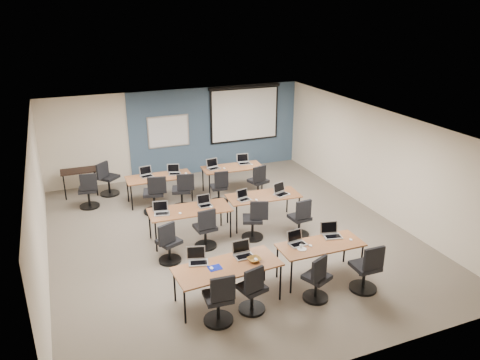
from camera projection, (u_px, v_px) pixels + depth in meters
name	position (u px, v px, depth m)	size (l,w,h in m)	color
floor	(230.00, 236.00, 11.00)	(8.00, 9.00, 0.02)	#6B6354
ceiling	(229.00, 124.00, 10.03)	(8.00, 9.00, 0.02)	white
wall_back	(178.00, 133.00, 14.40)	(8.00, 0.04, 2.70)	beige
wall_front	(343.00, 289.00, 6.62)	(8.00, 0.04, 2.70)	beige
wall_left	(38.00, 210.00, 9.11)	(0.04, 9.00, 2.70)	beige
wall_right	(376.00, 161.00, 11.92)	(0.04, 9.00, 2.70)	beige
blue_accent_panel	(216.00, 129.00, 14.82)	(5.50, 0.04, 2.70)	#3D5977
whiteboard	(169.00, 132.00, 14.20)	(1.28, 0.03, 0.98)	silver
projector_screen	(245.00, 111.00, 14.90)	(2.40, 0.10, 1.82)	black
training_table_front_left	(227.00, 268.00, 8.38)	(1.92, 0.80, 0.73)	brown
training_table_front_right	(320.00, 246.00, 9.13)	(1.69, 0.71, 0.73)	brown
training_table_mid_left	(190.00, 211.00, 10.65)	(1.86, 0.78, 0.73)	#946139
training_table_mid_right	(263.00, 197.00, 11.42)	(1.78, 0.74, 0.73)	#A37244
training_table_back_left	(159.00, 178.00, 12.63)	(1.76, 0.73, 0.73)	#A77F4A
training_table_back_right	(233.00, 169.00, 13.36)	(1.72, 0.72, 0.73)	#A46A42
laptop_0	(197.00, 259.00, 8.47)	(0.35, 0.30, 0.27)	#BEBEBE
mouse_0	(212.00, 268.00, 8.27)	(0.06, 0.10, 0.04)	white
task_chair_0	(219.00, 303.00, 7.87)	(0.52, 0.52, 1.00)	black
laptop_1	(243.00, 252.00, 8.69)	(0.35, 0.30, 0.27)	#AEAEB0
mouse_1	(256.00, 259.00, 8.55)	(0.07, 0.11, 0.04)	white
task_chair_1	(252.00, 293.00, 8.17)	(0.48, 0.48, 0.97)	black
laptop_2	(297.00, 241.00, 9.12)	(0.33, 0.28, 0.25)	#B3B3B3
mouse_2	(311.00, 246.00, 9.03)	(0.06, 0.10, 0.03)	white
task_chair_2	(317.00, 282.00, 8.49)	(0.51, 0.48, 0.96)	black
laptop_3	(331.00, 233.00, 9.42)	(0.36, 0.30, 0.27)	silver
mouse_3	(351.00, 240.00, 9.26)	(0.05, 0.09, 0.03)	white
task_chair_3	(366.00, 272.00, 8.77)	(0.53, 0.53, 1.01)	black
laptop_4	(161.00, 211.00, 10.42)	(0.34, 0.29, 0.26)	silver
mouse_4	(180.00, 213.00, 10.41)	(0.06, 0.10, 0.04)	white
task_chair_4	(169.00, 246.00, 9.73)	(0.51, 0.48, 0.97)	black
laptop_5	(205.00, 203.00, 10.81)	(0.31, 0.27, 0.24)	silver
mouse_5	(211.00, 207.00, 10.73)	(0.06, 0.10, 0.04)	white
task_chair_5	(206.00, 231.00, 10.32)	(0.50, 0.50, 0.98)	black
laptop_6	(244.00, 197.00, 11.14)	(0.30, 0.26, 0.23)	silver
mouse_6	(256.00, 200.00, 11.10)	(0.06, 0.10, 0.04)	white
task_chair_6	(254.00, 223.00, 10.71)	(0.53, 0.51, 0.99)	black
laptop_7	(281.00, 192.00, 11.45)	(0.36, 0.30, 0.27)	#B1B1B6
mouse_7	(289.00, 194.00, 11.45)	(0.06, 0.10, 0.03)	white
task_chair_7	(300.00, 221.00, 10.82)	(0.49, 0.49, 0.97)	black
laptop_8	(146.00, 174.00, 12.63)	(0.33, 0.28, 0.25)	#AAAAAA
mouse_8	(152.00, 179.00, 12.39)	(0.06, 0.10, 0.03)	white
task_chair_8	(155.00, 197.00, 12.02)	(0.58, 0.58, 1.05)	black
laptop_9	(174.00, 172.00, 12.80)	(0.33, 0.28, 0.25)	#AAAAAB
mouse_9	(186.00, 173.00, 12.82)	(0.06, 0.10, 0.04)	white
task_chair_9	(183.00, 194.00, 12.27)	(0.56, 0.55, 1.03)	black
laptop_10	(213.00, 166.00, 13.21)	(0.35, 0.30, 0.27)	silver
mouse_10	(224.00, 168.00, 13.20)	(0.06, 0.10, 0.04)	white
task_chair_10	(219.00, 190.00, 12.65)	(0.46, 0.46, 0.95)	black
laptop_11	(244.00, 161.00, 13.62)	(0.35, 0.30, 0.27)	silver
mouse_11	(252.00, 164.00, 13.52)	(0.06, 0.09, 0.03)	white
task_chair_11	(258.00, 184.00, 12.94)	(0.52, 0.52, 1.00)	black
blue_mousepad	(215.00, 268.00, 8.30)	(0.24, 0.20, 0.01)	#0A1894
snack_bowl	(254.00, 259.00, 8.51)	(0.27, 0.27, 0.07)	brown
snack_plate	(302.00, 249.00, 8.92)	(0.18, 0.18, 0.01)	white
coffee_cup	(301.00, 247.00, 8.95)	(0.05, 0.05, 0.05)	white
utility_table	(79.00, 173.00, 13.06)	(0.97, 0.54, 0.75)	black
spare_chair_a	(107.00, 181.00, 13.14)	(0.64, 0.54, 1.02)	black
spare_chair_b	(89.00, 193.00, 12.34)	(0.52, 0.52, 1.00)	black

